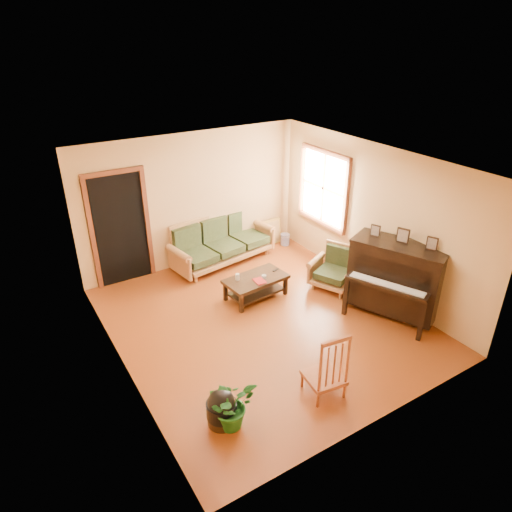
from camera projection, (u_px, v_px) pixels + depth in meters
floor at (263, 321)px, 7.43m from camera, size 5.00×5.00×0.00m
doorway at (121, 230)px, 8.16m from camera, size 1.08×0.16×2.05m
window at (324, 188)px, 8.78m from camera, size 0.12×1.36×1.46m
sofa at (223, 241)px, 9.07m from camera, size 2.25×1.21×0.92m
coffee_table at (256, 287)px, 7.99m from camera, size 1.13×0.69×0.39m
armchair at (334, 269)px, 8.19m from camera, size 1.00×1.02×0.78m
piano at (395, 280)px, 7.36m from camera, size 1.35×1.66×1.27m
footstool at (222, 411)px, 5.46m from camera, size 0.42×0.42×0.35m
red_chair at (325, 362)px, 5.77m from camera, size 0.52×0.56×0.99m
leaning_frame at (272, 232)px, 9.90m from camera, size 0.45×0.13×0.59m
ceramic_crock at (285, 239)px, 9.95m from camera, size 0.24×0.24×0.25m
potted_plant at (231, 404)px, 5.37m from camera, size 0.63×0.57×0.64m
book at (255, 282)px, 7.74m from camera, size 0.19×0.24×0.02m
candle at (238, 277)px, 7.81m from camera, size 0.08×0.08×0.12m
glass_jar at (264, 277)px, 7.88m from camera, size 0.09×0.09×0.05m
remote at (276, 270)px, 8.14m from camera, size 0.14×0.08×0.01m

